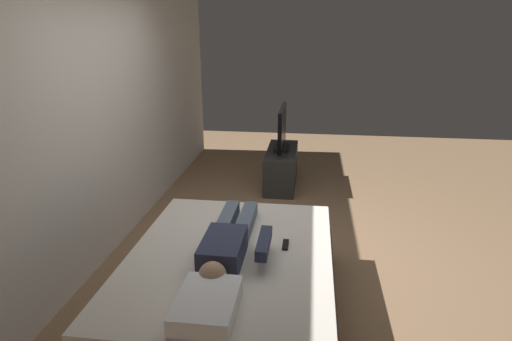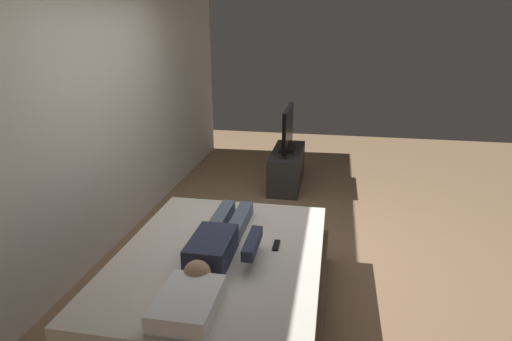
{
  "view_description": "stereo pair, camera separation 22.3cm",
  "coord_description": "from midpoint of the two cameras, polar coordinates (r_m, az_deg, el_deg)",
  "views": [
    {
      "loc": [
        -3.64,
        -0.23,
        2.12
      ],
      "look_at": [
        0.53,
        0.32,
        0.69
      ],
      "focal_mm": 30.14,
      "sensor_mm": 36.0,
      "label": 1
    },
    {
      "loc": [
        -3.61,
        -0.46,
        2.12
      ],
      "look_at": [
        0.53,
        0.32,
        0.69
      ],
      "focal_mm": 30.14,
      "sensor_mm": 36.0,
      "label": 2
    }
  ],
  "objects": [
    {
      "name": "tv_stand",
      "position": [
        5.94,
        5.2,
        0.35
      ],
      "size": [
        1.1,
        0.4,
        0.5
      ],
      "primitive_type": "cube",
      "color": "#2D2D2D",
      "rests_on": "ground"
    },
    {
      "name": "tv",
      "position": [
        5.8,
        5.35,
        5.37
      ],
      "size": [
        0.88,
        0.2,
        0.59
      ],
      "color": "black",
      "rests_on": "tv_stand"
    },
    {
      "name": "person",
      "position": [
        3.18,
        -2.95,
        -9.4
      ],
      "size": [
        1.26,
        0.46,
        0.18
      ],
      "color": "#2D334C",
      "rests_on": "bed"
    },
    {
      "name": "bed",
      "position": [
        3.34,
        -2.78,
        -15.07
      ],
      "size": [
        2.01,
        1.55,
        0.54
      ],
      "color": "brown",
      "rests_on": "ground"
    },
    {
      "name": "remote",
      "position": [
        3.29,
        4.68,
        -9.88
      ],
      "size": [
        0.15,
        0.04,
        0.02
      ],
      "primitive_type": "cube",
      "color": "black",
      "rests_on": "bed"
    },
    {
      "name": "back_wall",
      "position": [
        4.58,
        -16.51,
        8.95
      ],
      "size": [
        6.4,
        0.1,
        2.8
      ],
      "primitive_type": "cube",
      "color": "silver",
      "rests_on": "ground"
    },
    {
      "name": "pillow",
      "position": [
        2.6,
        -6.51,
        -17.14
      ],
      "size": [
        0.48,
        0.34,
        0.12
      ],
      "primitive_type": "cube",
      "color": "white",
      "rests_on": "bed"
    },
    {
      "name": "ground_plane",
      "position": [
        4.22,
        4.51,
        -11.5
      ],
      "size": [
        10.0,
        10.0,
        0.0
      ],
      "primitive_type": "plane",
      "color": "#8C6B4C"
    }
  ]
}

